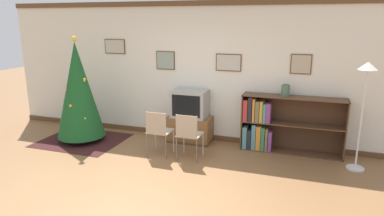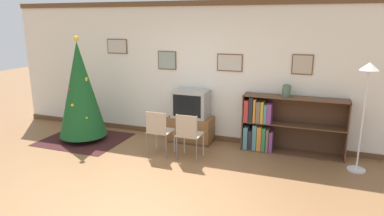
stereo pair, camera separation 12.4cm
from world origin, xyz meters
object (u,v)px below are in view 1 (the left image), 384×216
object	(u,v)px
folding_chair_left	(158,130)
folding_chair_right	(188,134)
tv_console	(190,129)
vase	(285,90)
bookshelf	(272,124)
standing_lamp	(365,88)
television	(190,104)
christmas_tree	(78,90)

from	to	relation	value
folding_chair_left	folding_chair_right	world-z (taller)	same
tv_console	folding_chair_left	xyz separation A→B (m)	(-0.28, -0.87, 0.22)
folding_chair_right	vase	world-z (taller)	vase
tv_console	folding_chair_left	size ratio (longest dim) A/B	1.05
tv_console	bookshelf	world-z (taller)	bookshelf
folding_chair_left	folding_chair_right	bearing A→B (deg)	0.00
folding_chair_right	vase	distance (m)	1.88
tv_console	bookshelf	distance (m)	1.59
bookshelf	tv_console	bearing A→B (deg)	-178.00
tv_console	standing_lamp	distance (m)	3.18
vase	television	bearing A→B (deg)	-177.86
tv_console	television	world-z (taller)	television
bookshelf	standing_lamp	size ratio (longest dim) A/B	1.03
tv_console	television	distance (m)	0.52
tv_console	bookshelf	bearing A→B (deg)	2.00
television	vase	world-z (taller)	vase
christmas_tree	bookshelf	size ratio (longest dim) A/B	1.14
folding_chair_right	vase	xyz separation A→B (m)	(1.49, 0.94, 0.67)
tv_console	standing_lamp	world-z (taller)	standing_lamp
folding_chair_right	bookshelf	xyz separation A→B (m)	(1.30, 0.93, 0.02)
tv_console	vase	world-z (taller)	vase
television	folding_chair_left	size ratio (longest dim) A/B	0.83
tv_console	standing_lamp	bearing A→B (deg)	-6.84
folding_chair_left	bookshelf	bearing A→B (deg)	26.57
television	folding_chair_left	bearing A→B (deg)	-107.81
tv_console	folding_chair_right	bearing A→B (deg)	-72.24
bookshelf	vase	distance (m)	0.68
folding_chair_left	standing_lamp	xyz separation A→B (m)	(3.25, 0.52, 0.86)
folding_chair_right	vase	size ratio (longest dim) A/B	3.86
tv_console	standing_lamp	xyz separation A→B (m)	(2.97, -0.36, 1.08)
tv_console	folding_chair_right	size ratio (longest dim) A/B	1.05
television	bookshelf	world-z (taller)	television
television	vase	bearing A→B (deg)	2.14
television	folding_chair_left	distance (m)	0.96
folding_chair_right	christmas_tree	bearing A→B (deg)	174.35
television	standing_lamp	size ratio (longest dim) A/B	0.39
television	standing_lamp	world-z (taller)	standing_lamp
christmas_tree	bookshelf	distance (m)	3.74
folding_chair_left	folding_chair_right	size ratio (longest dim) A/B	1.00
bookshelf	vase	bearing A→B (deg)	2.52
television	vase	xyz separation A→B (m)	(1.77, 0.07, 0.37)
tv_console	vase	size ratio (longest dim) A/B	4.04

